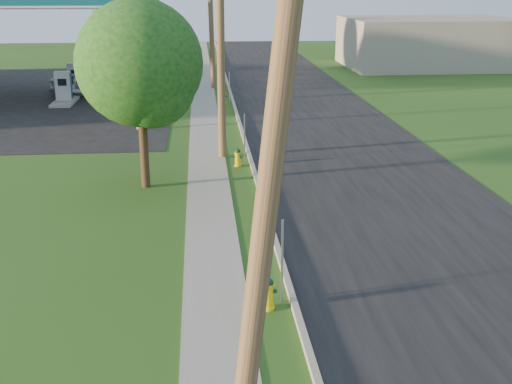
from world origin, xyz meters
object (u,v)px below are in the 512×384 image
Objects in this scene: tree_verge at (142,69)px; utility_pole_mid at (221,35)px; utility_pole_near at (271,160)px; utility_pole_far at (211,15)px; fuel_pump_ne at (64,91)px; hydrant_far at (224,97)px; car_silver at (85,84)px; price_pylon at (132,15)px; hydrant_near at (268,293)px; fuel_pump_se at (76,81)px; hydrant_mid at (238,157)px; tree_lot at (128,10)px.

utility_pole_mid is at bearing 54.67° from tree_verge.
utility_pole_mid reaches higher than utility_pole_near.
utility_pole_far is at bearing 90.00° from utility_pole_near.
fuel_pump_ne is (-8.90, 13.00, -4.23)m from utility_pole_mid.
tree_verge is at bearing -101.57° from hydrant_far.
hydrant_far is at bearing -101.35° from car_silver.
car_silver reaches higher than hydrant_far.
utility_pole_far is 10.99m from fuel_pump_ne.
price_pylon is at bearing 96.87° from tree_verge.
utility_pole_near is 6.62m from hydrant_near.
hydrant_far is at bearing 78.43° from tree_verge.
hydrant_mid is (9.44, -18.48, -0.36)m from fuel_pump_se.
utility_pole_near is 35.03m from car_silver.
utility_pole_mid is 18.29m from car_silver.
utility_pole_far is 1.26× the size of tree_lot.
fuel_pump_se is at bearing 106.35° from tree_verge.
fuel_pump_se is 10.55m from hydrant_far.
fuel_pump_ne is 0.73× the size of car_silver.
car_silver is at bearing 158.03° from hydrant_far.
fuel_pump_se reaches higher than hydrant_mid.
fuel_pump_ne reaches higher than car_silver.
fuel_pump_se is (-8.90, -1.00, -4.08)m from utility_pole_far.
car_silver is at bearing -104.85° from tree_lot.
hydrant_near is (9.41, -30.09, -0.33)m from fuel_pump_se.
hydrant_mid is at bearing -90.07° from hydrant_far.
utility_pole_mid reaches higher than tree_verge.
hydrant_mid is (0.54, 16.52, -4.44)m from utility_pole_near.
price_pylon is (5.00, -7.50, 4.71)m from fuel_pump_ne.
tree_lot is at bearing 135.50° from utility_pole_far.
tree_verge is at bearing -83.13° from price_pylon.
utility_pole_mid is 13.88m from hydrant_near.
tree_verge is 10.46m from hydrant_near.
tree_verge reaches higher than car_silver.
utility_pole_far is 2.97× the size of fuel_pump_ne.
utility_pole_near is 32.51m from fuel_pump_ne.
hydrant_far is at bearing -84.38° from utility_pole_far.
hydrant_mid is at bearing 89.83° from hydrant_near.
hydrant_far is 0.18× the size of car_silver.
utility_pole_far is 1.39× the size of price_pylon.
price_pylon is 0.91× the size of tree_lot.
price_pylon is at bearing 122.47° from hydrant_mid.
fuel_pump_ne is 3.99× the size of hydrant_near.
utility_pole_mid is 12.70× the size of hydrant_far.
utility_pole_mid reaches higher than hydrant_far.
fuel_pump_se is 0.49× the size of tree_verge.
tree_lot is 10.21× the size of hydrant_mid.
utility_pole_near reaches higher than car_silver.
hydrant_far is (9.46, -0.67, -0.34)m from fuel_pump_ne.
tree_lot is at bearing 75.06° from fuel_pump_ne.
tree_verge is 8.09× the size of hydrant_near.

